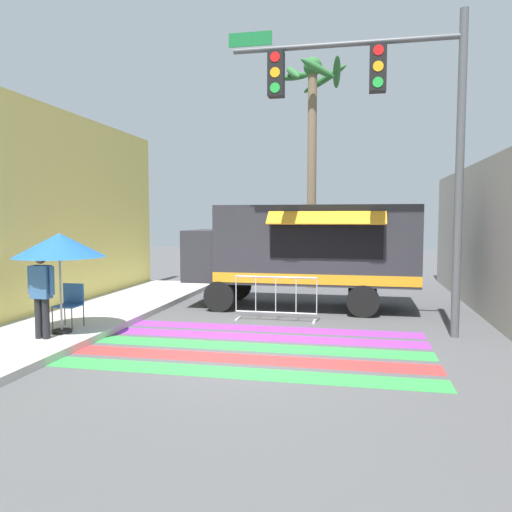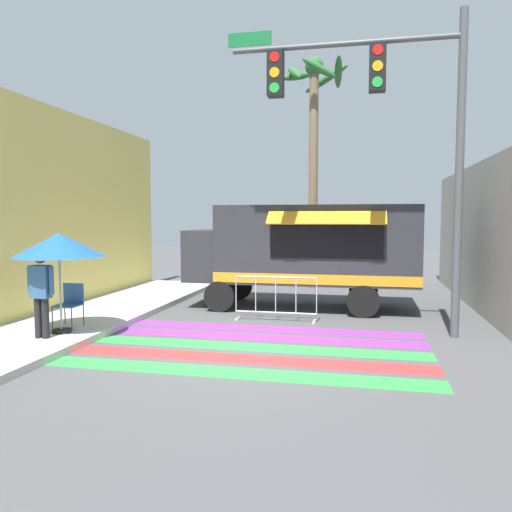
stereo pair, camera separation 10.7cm
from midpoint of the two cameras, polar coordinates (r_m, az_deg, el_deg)
ground_plane at (r=8.88m, az=-0.85°, el=-10.84°), size 60.00×60.00×0.00m
concrete_wall_right at (r=11.72m, az=26.57°, el=1.60°), size 0.20×16.00×3.71m
crosswalk_painted at (r=9.15m, az=-0.44°, el=-10.35°), size 6.40×3.60×0.01m
food_truck at (r=12.91m, az=5.29°, el=1.06°), size 5.83×2.54×2.64m
traffic_signal_pole at (r=10.41m, az=14.39°, el=15.91°), size 4.63×0.29×6.24m
patio_umbrella at (r=10.15m, az=-21.30°, el=1.12°), size 1.70×1.70×1.91m
folding_chair at (r=10.77m, az=-20.18°, el=-4.83°), size 0.45×0.45×0.87m
vendor_person at (r=9.87m, az=-23.09°, el=-3.59°), size 0.53×0.21×1.58m
barricade_front at (r=11.34m, az=2.53°, el=-4.93°), size 1.88×0.44×1.01m
palm_tree at (r=16.97m, az=6.86°, el=14.50°), size 2.29×2.14×7.52m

